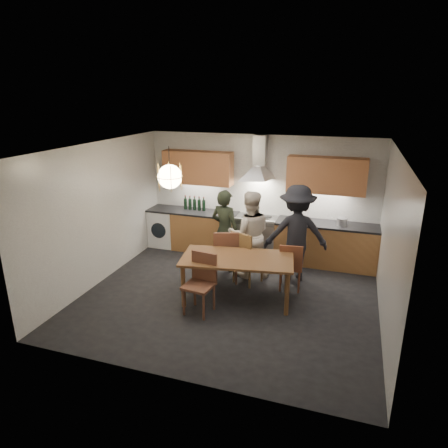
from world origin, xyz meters
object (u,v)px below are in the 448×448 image
(wine_bottles, at_px, (195,203))
(chair_front, at_px, (201,279))
(person_right, at_px, (296,233))
(dining_table, at_px, (237,262))
(stock_pot, at_px, (342,222))
(chair_back_left, at_px, (226,253))
(person_left, at_px, (225,231))
(person_mid, at_px, (249,234))
(mixing_bowl, at_px, (300,219))

(wine_bottles, bearing_deg, chair_front, -65.87)
(person_right, relative_size, wine_bottles, 3.52)
(dining_table, bearing_deg, person_right, 46.10)
(person_right, bearing_deg, stock_pot, -148.71)
(chair_back_left, bearing_deg, chair_front, 66.35)
(stock_pot, bearing_deg, person_left, -159.16)
(person_mid, bearing_deg, chair_back_left, 32.94)
(person_right, xyz_separation_m, stock_pot, (0.79, 0.80, 0.05))
(chair_front, bearing_deg, person_mid, 82.45)
(person_left, bearing_deg, chair_back_left, 125.04)
(person_left, distance_m, mixing_bowl, 1.60)
(stock_pot, bearing_deg, wine_bottles, 177.87)
(dining_table, xyz_separation_m, stock_pot, (1.60, 1.97, 0.28))
(chair_front, bearing_deg, person_left, 101.95)
(chair_back_left, height_order, wine_bottles, wine_bottles)
(mixing_bowl, bearing_deg, stock_pot, -1.27)
(chair_back_left, distance_m, wine_bottles, 2.01)
(person_right, distance_m, mixing_bowl, 0.82)
(dining_table, height_order, chair_back_left, chair_back_left)
(person_mid, relative_size, person_right, 0.93)
(dining_table, height_order, chair_front, chair_front)
(dining_table, height_order, stock_pot, stock_pot)
(dining_table, height_order, person_mid, person_mid)
(person_right, bearing_deg, dining_table, 41.36)
(mixing_bowl, xyz_separation_m, stock_pot, (0.84, -0.02, 0.04))
(mixing_bowl, bearing_deg, person_left, -147.80)
(chair_back_left, relative_size, person_left, 0.63)
(person_left, bearing_deg, mixing_bowl, -132.77)
(chair_front, xyz_separation_m, person_mid, (0.40, 1.52, 0.28))
(chair_back_left, xyz_separation_m, stock_pot, (1.98, 1.40, 0.38))
(person_left, relative_size, stock_pot, 8.07)
(dining_table, xyz_separation_m, chair_back_left, (-0.38, 0.57, -0.10))
(stock_pot, bearing_deg, chair_front, -129.51)
(person_mid, xyz_separation_m, mixing_bowl, (0.81, 0.98, 0.09))
(person_left, bearing_deg, dining_table, 132.49)
(dining_table, xyz_separation_m, mixing_bowl, (0.76, 1.99, 0.24))
(person_left, relative_size, mixing_bowl, 5.88)
(dining_table, relative_size, person_left, 1.20)
(chair_front, distance_m, person_mid, 1.60)
(dining_table, bearing_deg, stock_pot, 41.67)
(dining_table, distance_m, person_right, 1.44)
(person_right, distance_m, stock_pot, 1.12)
(dining_table, relative_size, stock_pot, 9.71)
(chair_front, relative_size, person_mid, 0.58)
(person_left, bearing_deg, stock_pot, -144.13)
(chair_back_left, distance_m, person_left, 0.65)
(person_mid, relative_size, wine_bottles, 3.26)
(person_right, height_order, wine_bottles, person_right)
(chair_back_left, bearing_deg, person_left, -89.99)
(dining_table, height_order, person_left, person_left)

